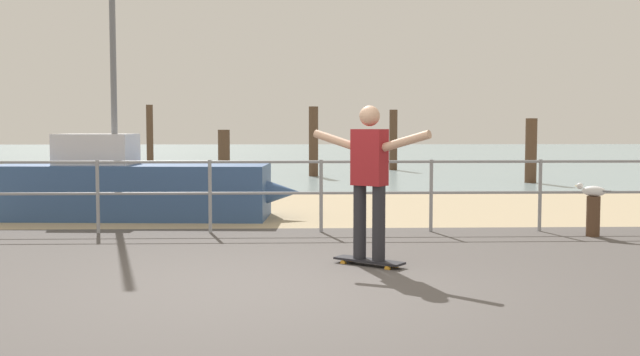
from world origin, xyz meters
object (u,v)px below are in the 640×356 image
object	(u,v)px
seagull	(593,191)
skateboard	(369,261)
skateboarder	(369,173)
bollard_short	(593,217)
sailboat	(143,187)

from	to	relation	value
seagull	skateboard	bearing A→B (deg)	-148.17
skateboard	skateboarder	world-z (taller)	skateboarder
skateboard	skateboarder	distance (m)	0.95
skateboarder	seagull	distance (m)	3.85
bollard_short	seagull	distance (m)	0.36
sailboat	skateboard	world-z (taller)	sailboat
sailboat	skateboarder	world-z (taller)	sailboat
skateboard	skateboarder	size ratio (longest dim) A/B	0.46
skateboard	skateboarder	bearing A→B (deg)	-116.57
bollard_short	seagull	world-z (taller)	seagull
skateboard	bollard_short	world-z (taller)	bollard_short
skateboard	seagull	size ratio (longest dim) A/B	1.86
skateboarder	seagull	xyz separation A→B (m)	(3.26, 2.02, -0.37)
skateboard	bollard_short	bearing A→B (deg)	31.60
seagull	bollard_short	bearing A→B (deg)	-39.85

